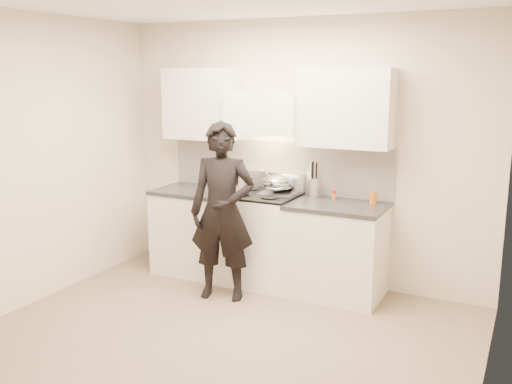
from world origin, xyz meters
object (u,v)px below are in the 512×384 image
Objects in this scene: wok at (278,183)px; utensil_crock at (314,186)px; counter_right at (336,250)px; person at (222,212)px; stove at (260,238)px.

wok is 1.10× the size of utensil_crock.
counter_right is 1.17m from person.
person is (-0.97, -0.54, 0.40)m from counter_right.
stove reaches higher than counter_right.
utensil_crock reaches higher than stove.
wok is 0.74m from person.
stove is 0.78m from utensil_crock.
counter_right is 0.54× the size of person.
utensil_crock reaches higher than counter_right.
stove is at bearing -140.43° from wok.
person reaches higher than stove.
counter_right is 2.32× the size of wok.
person is at bearing -104.12° from stove.
counter_right is at bearing -10.01° from wok.
utensil_crock is at bearing 20.60° from stove.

